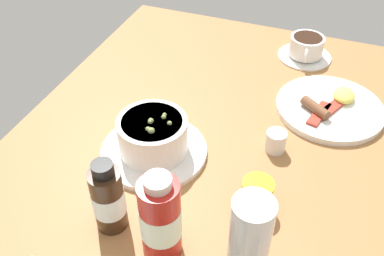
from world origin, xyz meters
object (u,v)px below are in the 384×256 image
wine_glass (250,236)px  sauce_bottle_red (163,219)px  porridge_bowl (153,138)px  coffee_cup (306,48)px  jam_jar (257,195)px  breakfast_plate (330,107)px  creamer_jug (276,141)px  sauce_bottle_brown (108,199)px

wine_glass → sauce_bottle_red: (-1.75, -13.59, -4.97)cm
porridge_bowl → coffee_cup: size_ratio=1.51×
jam_jar → wine_glass: bearing=7.4°
coffee_cup → breakfast_plate: 22.60cm
jam_jar → creamer_jug: bearing=179.7°
porridge_bowl → jam_jar: bearing=75.6°
porridge_bowl → breakfast_plate: size_ratio=0.89×
wine_glass → jam_jar: wine_glass is taller
wine_glass → breakfast_plate: (-48.02, 6.77, -11.82)cm
sauce_bottle_red → breakfast_plate: 51.01cm
jam_jar → breakfast_plate: (-32.34, 8.81, -2.05)cm
jam_jar → coffee_cup: bearing=-179.7°
coffee_cup → sauce_bottle_red: bearing=-9.5°
creamer_jug → jam_jar: bearing=-0.3°
coffee_cup → sauce_bottle_brown: 68.88cm
sauce_bottle_red → sauce_bottle_brown: (-1.57, -10.40, -1.32)cm
creamer_jug → sauce_bottle_brown: 35.67cm
wine_glass → sauce_bottle_red: 14.58cm
sauce_bottle_brown → breakfast_plate: bearing=145.5°
porridge_bowl → coffee_cup: 52.11cm
jam_jar → sauce_bottle_brown: sauce_bottle_brown is taller
wine_glass → breakfast_plate: wine_glass is taller
porridge_bowl → wine_glass: bearing=48.8°
sauce_bottle_red → sauce_bottle_brown: bearing=-98.6°
coffee_cup → breakfast_plate: (20.59, 9.13, -1.82)cm
creamer_jug → wine_glass: wine_glass is taller
jam_jar → breakfast_plate: jam_jar is taller
porridge_bowl → creamer_jug: size_ratio=4.19×
jam_jar → sauce_bottle_brown: bearing=-60.6°
breakfast_plate → sauce_bottle_red: bearing=-23.8°
wine_glass → jam_jar: size_ratio=3.30×
porridge_bowl → breakfast_plate: (-26.58, 31.22, -3.16)cm
porridge_bowl → sauce_bottle_brown: sauce_bottle_brown is taller
porridge_bowl → sauce_bottle_brown: (18.12, 0.46, 2.37)cm
coffee_cup → sauce_bottle_brown: (65.29, -21.63, 3.71)cm
creamer_jug → sauce_bottle_brown: size_ratio=0.35×
creamer_jug → wine_glass: bearing=3.6°
sauce_bottle_brown → sauce_bottle_red: bearing=81.4°
sauce_bottle_brown → breakfast_plate: size_ratio=0.60×
coffee_cup → sauce_bottle_red: size_ratio=0.84×
wine_glass → jam_jar: bearing=-172.6°
wine_glass → creamer_jug: bearing=-176.4°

